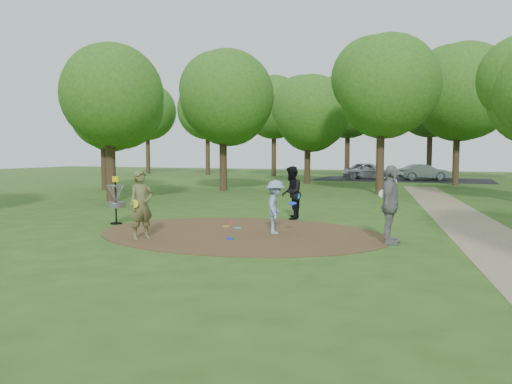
% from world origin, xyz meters
% --- Properties ---
extents(ground, '(100.00, 100.00, 0.00)m').
position_xyz_m(ground, '(0.00, 0.00, 0.00)').
color(ground, '#2D5119').
rests_on(ground, ground).
extents(dirt_clearing, '(8.40, 8.40, 0.02)m').
position_xyz_m(dirt_clearing, '(0.00, 0.00, 0.01)').
color(dirt_clearing, '#47301C').
rests_on(dirt_clearing, ground).
extents(footpath, '(7.55, 39.89, 0.01)m').
position_xyz_m(footpath, '(6.50, 2.00, 0.01)').
color(footpath, '#8C7A5B').
rests_on(footpath, ground).
extents(parking_lot, '(14.00, 8.00, 0.01)m').
position_xyz_m(parking_lot, '(2.00, 30.00, 0.00)').
color(parking_lot, black).
rests_on(parking_lot, ground).
extents(player_observer_with_disc, '(0.72, 0.80, 1.84)m').
position_xyz_m(player_observer_with_disc, '(-2.13, -1.78, 0.92)').
color(player_observer_with_disc, brown).
rests_on(player_observer_with_disc, ground).
extents(player_throwing_with_disc, '(1.02, 1.10, 1.53)m').
position_xyz_m(player_throwing_with_disc, '(0.95, 0.28, 0.77)').
color(player_throwing_with_disc, '#81A3C1').
rests_on(player_throwing_with_disc, ground).
extents(player_walking_with_disc, '(0.84, 1.00, 1.83)m').
position_xyz_m(player_walking_with_disc, '(0.45, 3.43, 0.92)').
color(player_walking_with_disc, black).
rests_on(player_walking_with_disc, ground).
extents(player_waiting_with_disc, '(0.56, 1.19, 2.00)m').
position_xyz_m(player_waiting_with_disc, '(4.14, -0.13, 1.00)').
color(player_waiting_with_disc, gray).
rests_on(player_waiting_with_disc, ground).
extents(disc_ground_cyan, '(0.22, 0.22, 0.02)m').
position_xyz_m(disc_ground_cyan, '(-0.42, 0.77, 0.03)').
color(disc_ground_cyan, '#19A5CB').
rests_on(disc_ground_cyan, dirt_clearing).
extents(disc_ground_blue, '(0.22, 0.22, 0.02)m').
position_xyz_m(disc_ground_blue, '(0.10, -1.02, 0.03)').
color(disc_ground_blue, '#0B29CA').
rests_on(disc_ground_blue, dirt_clearing).
extents(disc_ground_red, '(0.22, 0.22, 0.02)m').
position_xyz_m(disc_ground_red, '(-1.16, 1.89, 0.03)').
color(disc_ground_red, red).
rests_on(disc_ground_red, dirt_clearing).
extents(car_left, '(4.31, 2.04, 1.43)m').
position_xyz_m(car_left, '(-0.69, 29.53, 0.71)').
color(car_left, '#9D9FA5').
rests_on(car_left, ground).
extents(car_right, '(4.15, 2.75, 1.29)m').
position_xyz_m(car_right, '(3.68, 29.93, 0.65)').
color(car_right, '#AAADB2').
rests_on(car_right, ground).
extents(disc_ground_orange, '(0.22, 0.22, 0.02)m').
position_xyz_m(disc_ground_orange, '(-0.89, 0.93, 0.03)').
color(disc_ground_orange, orange).
rests_on(disc_ground_orange, dirt_clearing).
extents(disc_golf_basket, '(0.63, 0.63, 1.54)m').
position_xyz_m(disc_golf_basket, '(-4.50, 0.30, 0.87)').
color(disc_golf_basket, black).
rests_on(disc_golf_basket, ground).
extents(tree_ring, '(37.04, 45.79, 9.46)m').
position_xyz_m(tree_ring, '(3.48, 9.06, 5.29)').
color(tree_ring, '#332316').
rests_on(tree_ring, ground).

